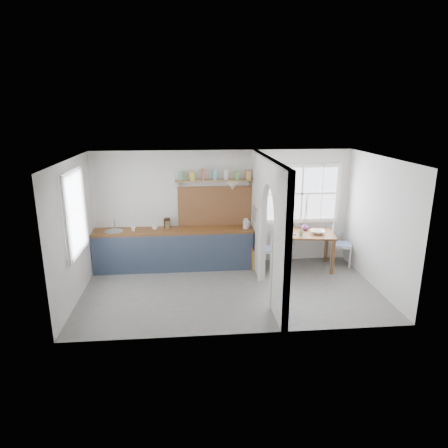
{
  "coord_description": "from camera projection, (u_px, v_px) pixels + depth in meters",
  "views": [
    {
      "loc": [
        -0.79,
        -7.19,
        3.43
      ],
      "look_at": [
        -0.11,
        0.27,
        1.29
      ],
      "focal_mm": 32.0,
      "sensor_mm": 36.0,
      "label": 1
    }
  ],
  "objects": [
    {
      "name": "nook_window",
      "position": [
        302.0,
        194.0,
        9.11
      ],
      "size": [
        1.76,
        0.1,
        1.3
      ],
      "primitive_type": null,
      "color": "white",
      "rests_on": "walls"
    },
    {
      "name": "ceiling",
      "position": [
        231.0,
        158.0,
        7.18
      ],
      "size": [
        5.8,
        3.2,
        0.01
      ],
      "primitive_type": "cube",
      "color": "silver",
      "rests_on": "walls"
    },
    {
      "name": "kettle",
      "position": [
        246.0,
        224.0,
        8.87
      ],
      "size": [
        0.21,
        0.19,
        0.22
      ],
      "primitive_type": null,
      "rotation": [
        0.0,
        0.0,
        0.24
      ],
      "color": "silver",
      "rests_on": "counter"
    },
    {
      "name": "pendant_lamp",
      "position": [
        232.0,
        186.0,
        8.5
      ],
      "size": [
        0.26,
        0.26,
        0.16
      ],
      "primitive_type": "cone",
      "color": "silver",
      "rests_on": "ceiling"
    },
    {
      "name": "dining_table",
      "position": [
        303.0,
        250.0,
        8.97
      ],
      "size": [
        1.42,
        1.06,
        0.82
      ],
      "primitive_type": null,
      "rotation": [
        0.0,
        0.0,
        -0.15
      ],
      "color": "brown",
      "rests_on": "floor"
    },
    {
      "name": "mug_b",
      "position": [
        155.0,
        227.0,
        8.77
      ],
      "size": [
        0.17,
        0.17,
        0.1
      ],
      "primitive_type": "imported",
      "rotation": [
        0.0,
        0.0,
        -0.33
      ],
      "color": "white",
      "rests_on": "counter"
    },
    {
      "name": "kitchen_window",
      "position": [
        73.0,
        213.0,
        7.19
      ],
      "size": [
        0.1,
        1.16,
        1.5
      ],
      "primitive_type": null,
      "color": "white",
      "rests_on": "walls"
    },
    {
      "name": "chair_right",
      "position": [
        341.0,
        244.0,
        9.13
      ],
      "size": [
        0.58,
        0.58,
        0.98
      ],
      "primitive_type": null,
      "rotation": [
        0.0,
        0.0,
        1.2
      ],
      "color": "white",
      "rests_on": "floor"
    },
    {
      "name": "vase",
      "position": [
        305.0,
        227.0,
        9.02
      ],
      "size": [
        0.21,
        0.21,
        0.17
      ],
      "primitive_type": "imported",
      "rotation": [
        0.0,
        0.0,
        0.35
      ],
      "color": "#743980",
      "rests_on": "dining_table"
    },
    {
      "name": "counter",
      "position": [
        174.0,
        248.0,
        8.94
      ],
      "size": [
        3.5,
        0.6,
        0.9
      ],
      "color": "brown",
      "rests_on": "floor"
    },
    {
      "name": "table_cup",
      "position": [
        301.0,
        233.0,
        8.65
      ],
      "size": [
        0.12,
        0.12,
        0.1
      ],
      "primitive_type": "imported",
      "rotation": [
        0.0,
        0.0,
        0.14
      ],
      "color": "#729A6B",
      "rests_on": "dining_table"
    },
    {
      "name": "jar",
      "position": [
        168.0,
        225.0,
        8.85
      ],
      "size": [
        0.14,
        0.14,
        0.17
      ],
      "primitive_type": "cylinder",
      "rotation": [
        0.0,
        0.0,
        0.31
      ],
      "color": "olive",
      "rests_on": "counter"
    },
    {
      "name": "plate",
      "position": [
        292.0,
        234.0,
        8.76
      ],
      "size": [
        0.25,
        0.25,
        0.02
      ],
      "primitive_type": "cylinder",
      "rotation": [
        0.0,
        0.0,
        0.24
      ],
      "color": "#3D3A3A",
      "rests_on": "dining_table"
    },
    {
      "name": "mug_a",
      "position": [
        133.0,
        229.0,
        8.69
      ],
      "size": [
        0.12,
        0.12,
        0.09
      ],
      "primitive_type": "imported",
      "rotation": [
        0.0,
        0.0,
        0.35
      ],
      "color": "white",
      "rests_on": "counter"
    },
    {
      "name": "chair_left",
      "position": [
        263.0,
        248.0,
        8.92
      ],
      "size": [
        0.52,
        0.52,
        0.92
      ],
      "primitive_type": null,
      "rotation": [
        0.0,
        0.0,
        -1.86
      ],
      "color": "white",
      "rests_on": "floor"
    },
    {
      "name": "floor",
      "position": [
        231.0,
        290.0,
        7.9
      ],
      "size": [
        5.8,
        3.2,
        0.01
      ],
      "primitive_type": "cube",
      "color": "gray",
      "rests_on": "ground"
    },
    {
      "name": "towel_magenta",
      "position": [
        252.0,
        259.0,
        8.81
      ],
      "size": [
        0.02,
        0.03,
        0.53
      ],
      "primitive_type": "cube",
      "color": "#D71285",
      "rests_on": "counter"
    },
    {
      "name": "shelf",
      "position": [
        215.0,
        178.0,
        8.76
      ],
      "size": [
        1.75,
        0.2,
        0.21
      ],
      "color": "#AD7E4C",
      "rests_on": "walls"
    },
    {
      "name": "partition",
      "position": [
        267.0,
        218.0,
        7.62
      ],
      "size": [
        0.12,
        3.2,
        2.6
      ],
      "color": "silver",
      "rests_on": "floor"
    },
    {
      "name": "backsplash",
      "position": [
        215.0,
        206.0,
        9.02
      ],
      "size": [
        1.65,
        0.03,
        0.9
      ],
      "primitive_type": "cube",
      "color": "brown",
      "rests_on": "walls"
    },
    {
      "name": "knife_block",
      "position": [
        167.0,
        223.0,
        8.9
      ],
      "size": [
        0.14,
        0.16,
        0.22
      ],
      "primitive_type": "cube",
      "rotation": [
        0.0,
        0.0,
        -0.28
      ],
      "color": "#422413",
      "rests_on": "counter"
    },
    {
      "name": "utensil_rail",
      "position": [
        255.0,
        208.0,
        8.42
      ],
      "size": [
        0.02,
        0.5,
        0.02
      ],
      "primitive_type": "cylinder",
      "rotation": [
        1.57,
        0.0,
        0.0
      ],
      "color": "#BABCC3",
      "rests_on": "partition"
    },
    {
      "name": "towel_orange",
      "position": [
        252.0,
        260.0,
        8.79
      ],
      "size": [
        0.02,
        0.03,
        0.53
      ],
      "primitive_type": "cube",
      "color": "#C27D05",
      "rests_on": "counter"
    },
    {
      "name": "walls",
      "position": [
        231.0,
        227.0,
        7.54
      ],
      "size": [
        5.81,
        3.21,
        2.6
      ],
      "color": "silver",
      "rests_on": "floor"
    },
    {
      "name": "bowl",
      "position": [
        318.0,
        232.0,
        8.78
      ],
      "size": [
        0.39,
        0.39,
        0.08
      ],
      "primitive_type": "imported",
      "rotation": [
        0.0,
        0.0,
        -0.29
      ],
      "color": "white",
      "rests_on": "dining_table"
    },
    {
      "name": "sink",
      "position": [
        114.0,
        232.0,
        8.69
      ],
      "size": [
        0.4,
        0.4,
        0.02
      ],
      "primitive_type": "cylinder",
      "color": "#BABCC3",
      "rests_on": "counter"
    }
  ]
}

